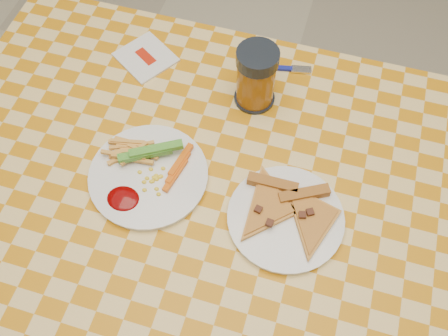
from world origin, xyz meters
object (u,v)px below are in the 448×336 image
Objects in this scene: table at (225,212)px; plate_left at (149,176)px; drink_glass at (256,77)px; plate_right at (285,219)px.

plate_left is at bearing -178.58° from table.
drink_glass is (-0.01, 0.25, 0.15)m from table.
plate_left reaches higher than table.
table is 5.44× the size of plate_left.
plate_left is at bearing 177.33° from plate_right.
table is at bearing 1.42° from plate_left.
plate_left and plate_right have the same top height.
plate_right is (0.29, -0.01, 0.00)m from plate_left.
table is at bearing 172.16° from plate_right.
plate_left is at bearing -121.02° from drink_glass.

